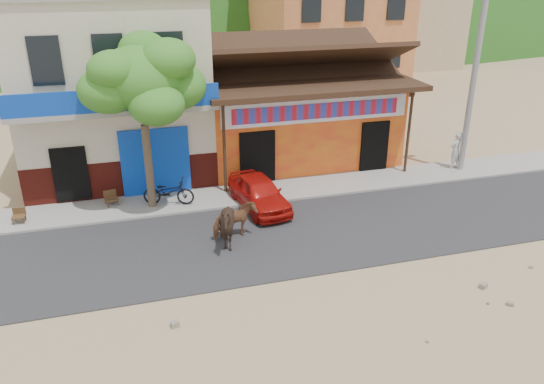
{
  "coord_description": "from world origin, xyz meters",
  "views": [
    {
      "loc": [
        -5.18,
        -11.96,
        8.18
      ],
      "look_at": [
        -0.93,
        3.0,
        1.4
      ],
      "focal_mm": 35.0,
      "sensor_mm": 36.0,
      "label": 1
    }
  ],
  "objects": [
    {
      "name": "cafe_chair_right",
      "position": [
        -6.0,
        6.3,
        0.6
      ],
      "size": [
        0.53,
        0.53,
        0.96
      ],
      "primitive_type": null,
      "rotation": [
        0.0,
        0.0,
        0.22
      ],
      "color": "#462617",
      "rests_on": "sidewalk"
    },
    {
      "name": "road",
      "position": [
        0.0,
        2.5,
        0.02
      ],
      "size": [
        60.0,
        5.0,
        0.04
      ],
      "primitive_type": "cube",
      "color": "#28282B",
      "rests_on": "ground"
    },
    {
      "name": "red_car",
      "position": [
        -0.9,
        4.8,
        0.62
      ],
      "size": [
        1.87,
        3.6,
        1.17
      ],
      "primitive_type": "imported",
      "rotation": [
        0.0,
        0.0,
        0.15
      ],
      "color": "#B9130D",
      "rests_on": "road"
    },
    {
      "name": "ground",
      "position": [
        0.0,
        0.0,
        0.0
      ],
      "size": [
        120.0,
        120.0,
        0.0
      ],
      "primitive_type": "plane",
      "color": "#9E825B",
      "rests_on": "ground"
    },
    {
      "name": "tree",
      "position": [
        -4.6,
        5.8,
        3.12
      ],
      "size": [
        3.0,
        3.0,
        6.0
      ],
      "primitive_type": null,
      "color": "#2D721E",
      "rests_on": "sidewalk"
    },
    {
      "name": "cafe_chair_left",
      "position": [
        -9.0,
        5.69,
        0.56
      ],
      "size": [
        0.44,
        0.44,
        0.88
      ],
      "primitive_type": null,
      "rotation": [
        0.0,
        0.0,
        -0.06
      ],
      "color": "#462B17",
      "rests_on": "sidewalk"
    },
    {
      "name": "cafe_building",
      "position": [
        -5.5,
        10.0,
        3.5
      ],
      "size": [
        7.0,
        6.0,
        7.0
      ],
      "primitive_type": "cube",
      "color": "beige",
      "rests_on": "ground"
    },
    {
      "name": "pedestrian",
      "position": [
        8.0,
        6.21,
        0.91
      ],
      "size": [
        0.67,
        0.54,
        1.58
      ],
      "primitive_type": "imported",
      "rotation": [
        0.0,
        0.0,
        3.47
      ],
      "color": "silver",
      "rests_on": "sidewalk"
    },
    {
      "name": "apartment_rear",
      "position": [
        18.0,
        30.0,
        5.0
      ],
      "size": [
        8.0,
        8.0,
        10.0
      ],
      "primitive_type": "cube",
      "color": "tan",
      "rests_on": "ground"
    },
    {
      "name": "utility_pole",
      "position": [
        8.2,
        6.0,
        4.12
      ],
      "size": [
        0.24,
        0.24,
        8.0
      ],
      "primitive_type": "cylinder",
      "color": "gray",
      "rests_on": "sidewalk"
    },
    {
      "name": "sidewalk",
      "position": [
        0.0,
        6.0,
        0.06
      ],
      "size": [
        60.0,
        2.0,
        0.12
      ],
      "primitive_type": "cube",
      "color": "gray",
      "rests_on": "ground"
    },
    {
      "name": "cow_dark",
      "position": [
        -2.55,
        2.28,
        0.77
      ],
      "size": [
        1.77,
        1.73,
        1.47
      ],
      "primitive_type": "imported",
      "rotation": [
        0.0,
        0.0,
        -0.97
      ],
      "color": "black",
      "rests_on": "road"
    },
    {
      "name": "dance_club",
      "position": [
        2.0,
        10.0,
        1.8
      ],
      "size": [
        8.0,
        6.0,
        3.6
      ],
      "primitive_type": "cube",
      "color": "orange",
      "rests_on": "ground"
    },
    {
      "name": "scooter",
      "position": [
        -4.0,
        5.79,
        0.6
      ],
      "size": [
        1.95,
        1.16,
        0.97
      ],
      "primitive_type": "imported",
      "rotation": [
        0.0,
        0.0,
        1.27
      ],
      "color": "black",
      "rests_on": "sidewalk"
    },
    {
      "name": "cow_tan",
      "position": [
        -2.22,
        2.82,
        0.63
      ],
      "size": [
        1.51,
        0.99,
        1.18
      ],
      "primitive_type": "imported",
      "rotation": [
        0.0,
        0.0,
        1.85
      ],
      "color": "brown",
      "rests_on": "road"
    }
  ]
}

